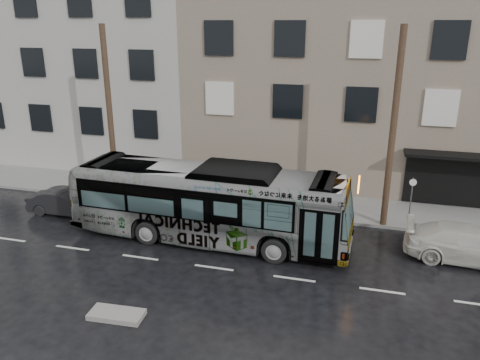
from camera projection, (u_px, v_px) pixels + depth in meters
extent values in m
plane|color=black|center=(232.00, 241.00, 20.76)|extent=(120.00, 120.00, 0.00)
cube|color=gray|center=(257.00, 200.00, 25.21)|extent=(90.00, 3.60, 0.15)
cube|color=gray|center=(364.00, 84.00, 29.34)|extent=(20.00, 12.00, 11.00)
cube|color=#A6A49D|center=(57.00, 39.00, 35.66)|extent=(26.00, 15.00, 16.00)
cylinder|color=brown|center=(393.00, 131.00, 20.65)|extent=(0.30, 0.30, 9.00)
cylinder|color=brown|center=(110.00, 115.00, 24.15)|extent=(0.30, 0.30, 9.00)
cylinder|color=slate|center=(410.00, 203.00, 21.44)|extent=(0.06, 0.06, 2.40)
imported|color=#B2B2B2|center=(209.00, 203.00, 20.39)|extent=(12.47, 3.31, 3.45)
imported|color=silver|center=(470.00, 245.00, 18.79)|extent=(5.15, 2.39, 1.46)
imported|color=black|center=(67.00, 202.00, 23.45)|extent=(3.90, 1.49, 1.27)
cube|color=gray|center=(117.00, 315.00, 15.37)|extent=(1.85, 0.91, 0.18)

